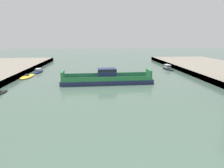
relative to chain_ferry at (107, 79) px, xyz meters
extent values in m
cube|color=navy|center=(0.00, 0.00, -0.59)|extent=(23.61, 6.58, 1.10)
cube|color=#2D8947|center=(-0.11, 2.75, 0.51)|extent=(22.45, 1.05, 1.10)
cube|color=#2D8947|center=(0.11, -2.75, 0.51)|extent=(22.45, 1.05, 1.10)
cube|color=navy|center=(0.00, 0.00, 1.33)|extent=(4.80, 3.28, 2.73)
cube|color=black|center=(0.00, 0.00, 2.34)|extent=(4.85, 3.32, 0.60)
cube|color=#2D8947|center=(11.19, 0.46, 1.06)|extent=(0.66, 3.95, 2.20)
cube|color=#2D8947|center=(-11.19, -0.46, 1.06)|extent=(0.66, 3.95, 2.20)
ellipsoid|color=yellow|center=(-23.43, 9.12, -0.91)|extent=(3.29, 8.09, 0.46)
cube|color=#4C4C51|center=(-23.43, 9.12, -0.43)|extent=(1.01, 0.46, 0.50)
ellipsoid|color=black|center=(-22.97, -8.23, -0.95)|extent=(1.96, 5.19, 0.37)
cube|color=#4C4C51|center=(-22.97, -8.23, -0.52)|extent=(0.54, 0.45, 0.50)
ellipsoid|color=navy|center=(-22.57, 17.93, -0.86)|extent=(2.35, 6.89, 0.56)
cube|color=silver|center=(-22.56, 17.41, -0.21)|extent=(1.60, 2.43, 0.74)
cube|color=black|center=(-22.56, 17.41, -0.12)|extent=(1.65, 2.50, 0.22)
ellipsoid|color=black|center=(23.81, 20.33, -0.85)|extent=(2.88, 8.31, 0.58)
cube|color=silver|center=(23.77, 20.94, 0.00)|extent=(1.84, 2.96, 1.12)
cube|color=black|center=(23.77, 20.94, 0.14)|extent=(1.89, 3.04, 0.34)
camera|label=1|loc=(-2.29, -48.36, 10.40)|focal=30.54mm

